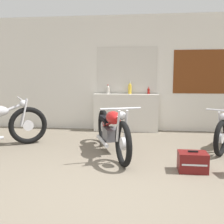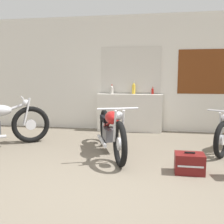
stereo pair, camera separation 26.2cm
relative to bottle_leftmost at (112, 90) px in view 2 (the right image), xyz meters
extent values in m
plane|color=#706656|center=(0.44, -3.47, -1.01)|extent=(24.00, 24.00, 0.00)
cube|color=silver|center=(0.44, 0.16, 0.39)|extent=(10.00, 0.06, 2.80)
cube|color=silver|center=(0.45, 0.12, 0.48)|extent=(1.41, 0.01, 1.06)
cube|color=beige|center=(0.45, 0.12, 0.48)|extent=(1.47, 0.01, 1.12)
cube|color=brown|center=(2.17, 0.12, 0.43)|extent=(1.21, 0.01, 1.03)
cube|color=silver|center=(0.45, -0.02, -0.56)|extent=(1.56, 0.28, 0.91)
cylinder|color=#B7B2A8|center=(0.00, 0.00, -0.02)|extent=(0.08, 0.08, 0.16)
cone|color=#B7B2A8|center=(0.00, 0.00, 0.08)|extent=(0.07, 0.07, 0.04)
cylinder|color=red|center=(0.00, 0.00, 0.11)|extent=(0.03, 0.03, 0.02)
cylinder|color=gold|center=(0.53, 0.02, 0.01)|extent=(0.08, 0.08, 0.22)
cone|color=gold|center=(0.53, 0.02, 0.15)|extent=(0.07, 0.07, 0.06)
cylinder|color=silver|center=(0.53, 0.02, 0.19)|extent=(0.03, 0.03, 0.02)
cylinder|color=maroon|center=(0.99, 0.03, -0.04)|extent=(0.06, 0.06, 0.12)
cone|color=maroon|center=(0.99, 0.03, 0.04)|extent=(0.05, 0.05, 0.03)
cylinder|color=red|center=(0.99, 0.03, 0.07)|extent=(0.02, 0.02, 0.01)
torus|color=black|center=(-1.41, -1.47, -0.64)|extent=(0.68, 0.49, 0.75)
cylinder|color=silver|center=(-1.41, -1.47, -0.64)|extent=(0.21, 0.17, 0.21)
cylinder|color=silver|center=(-1.50, -1.46, -0.37)|extent=(0.16, 0.12, 0.54)
cylinder|color=silver|center=(-1.43, -1.56, -0.37)|extent=(0.16, 0.12, 0.54)
cylinder|color=silver|center=(-1.52, -1.54, -0.09)|extent=(0.37, 0.55, 0.03)
sphere|color=silver|center=(-1.47, -1.51, -0.19)|extent=(0.13, 0.13, 0.13)
torus|color=black|center=(0.57, -2.55, -0.67)|extent=(0.33, 0.68, 0.69)
cylinder|color=silver|center=(0.57, -2.55, -0.67)|extent=(0.13, 0.20, 0.19)
torus|color=black|center=(0.07, -1.26, -0.67)|extent=(0.33, 0.68, 0.69)
cylinder|color=silver|center=(0.07, -1.26, -0.67)|extent=(0.13, 0.20, 0.19)
cube|color=#4C4C51|center=(0.30, -1.84, -0.68)|extent=(0.34, 0.44, 0.21)
cylinder|color=#B21919|center=(0.30, -1.84, -0.47)|extent=(0.51, 1.20, 0.44)
ellipsoid|color=#B21919|center=(0.36, -2.01, -0.36)|extent=(0.39, 0.52, 0.22)
cube|color=black|center=(0.22, -1.65, -0.44)|extent=(0.39, 0.52, 0.08)
cube|color=#B21919|center=(0.10, -1.34, -0.50)|extent=(0.23, 0.31, 0.04)
cylinder|color=silver|center=(0.60, -2.47, -0.41)|extent=(0.09, 0.17, 0.51)
cylinder|color=silver|center=(0.49, -2.51, -0.41)|extent=(0.09, 0.17, 0.51)
cylinder|color=silver|center=(0.52, -2.42, -0.15)|extent=(0.61, 0.26, 0.03)
sphere|color=silver|center=(0.54, -2.48, -0.25)|extent=(0.13, 0.13, 0.13)
cylinder|color=silver|center=(0.13, -1.80, -0.82)|extent=(0.33, 0.73, 0.06)
torus|color=black|center=(2.18, -1.86, -0.70)|extent=(0.40, 0.57, 0.62)
cylinder|color=silver|center=(2.18, -1.86, -0.70)|extent=(0.14, 0.18, 0.17)
cylinder|color=silver|center=(2.16, -1.77, -0.48)|extent=(0.12, 0.16, 0.44)
cube|color=maroon|center=(1.57, -2.65, -0.87)|extent=(0.40, 0.28, 0.28)
cube|color=silver|center=(1.57, -2.80, -0.87)|extent=(0.34, 0.01, 0.02)
cube|color=black|center=(1.57, -2.65, -0.72)|extent=(0.14, 0.02, 0.02)
camera|label=1|loc=(0.86, -6.36, 0.35)|focal=42.00mm
camera|label=2|loc=(1.12, -6.32, 0.35)|focal=42.00mm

